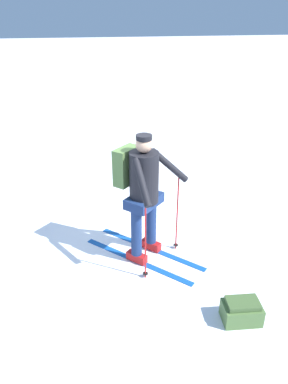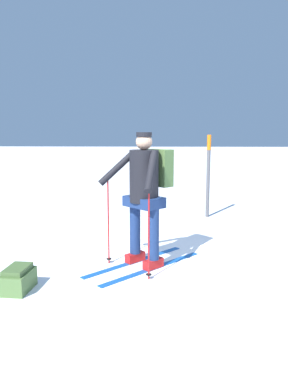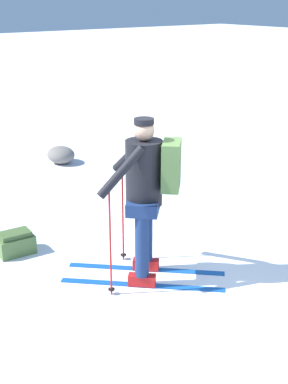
{
  "view_description": "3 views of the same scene",
  "coord_description": "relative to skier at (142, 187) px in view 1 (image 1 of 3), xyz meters",
  "views": [
    {
      "loc": [
        5.1,
        -0.31,
        3.29
      ],
      "look_at": [
        0.68,
        0.44,
        1.03
      ],
      "focal_mm": 35.0,
      "sensor_mm": 36.0,
      "label": 1
    },
    {
      "loc": [
        0.49,
        5.41,
        1.84
      ],
      "look_at": [
        0.68,
        0.44,
        1.03
      ],
      "focal_mm": 35.0,
      "sensor_mm": 36.0,
      "label": 2
    },
    {
      "loc": [
        -3.57,
        3.67,
        3.01
      ],
      "look_at": [
        0.68,
        0.44,
        1.03
      ],
      "focal_mm": 50.0,
      "sensor_mm": 36.0,
      "label": 3
    }
  ],
  "objects": [
    {
      "name": "dropped_backpack",
      "position": [
        1.46,
        0.92,
        -0.95
      ],
      "size": [
        0.32,
        0.46,
        0.29
      ],
      "color": "#4C6B38",
      "rests_on": "ground_plane"
    },
    {
      "name": "ground_plane",
      "position": [
        -0.66,
        -0.42,
        -1.09
      ],
      "size": [
        80.0,
        80.0,
        0.0
      ],
      "primitive_type": "plane",
      "color": "white"
    },
    {
      "name": "skier",
      "position": [
        0.0,
        0.0,
        0.0
      ],
      "size": [
        1.59,
        1.62,
        1.83
      ],
      "color": "#144C9E",
      "rests_on": "ground_plane"
    }
  ]
}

